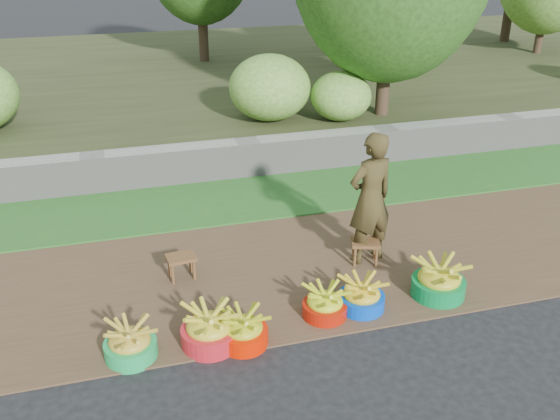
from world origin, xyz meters
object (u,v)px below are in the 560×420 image
object	(u,v)px
basin_b	(209,329)
basin_e	(361,296)
basin_f	(439,281)
basin_d	(325,304)
basin_a	(130,343)
vendor_woman	(370,199)
stool_left	(181,261)
stool_right	(365,246)
basin_c	(243,330)

from	to	relation	value
basin_b	basin_e	size ratio (longest dim) A/B	1.12
basin_e	basin_f	world-z (taller)	basin_f
basin_d	basin_e	size ratio (longest dim) A/B	0.95
basin_a	basin_e	size ratio (longest dim) A/B	1.01
vendor_woman	basin_a	bearing A→B (deg)	6.82
basin_d	stool_left	size ratio (longest dim) A/B	1.34
stool_right	vendor_woman	xyz separation A→B (m)	(0.05, 0.07, 0.54)
basin_b	basin_f	distance (m)	2.43
basin_b	stool_right	size ratio (longest dim) A/B	1.43
vendor_woman	basin_d	bearing A→B (deg)	33.78
basin_c	basin_e	bearing A→B (deg)	10.00
basin_d	stool_left	distance (m)	1.66
basin_e	stool_right	distance (m)	0.90
basin_b	vendor_woman	size ratio (longest dim) A/B	0.35
basin_a	basin_b	size ratio (longest dim) A/B	0.90
basin_d	vendor_woman	xyz separation A→B (m)	(0.82, 0.91, 0.63)
basin_e	basin_f	distance (m)	0.86
basin_f	basin_e	bearing A→B (deg)	-179.51
basin_f	stool_right	bearing A→B (deg)	120.76
basin_e	stool_left	xyz separation A→B (m)	(-1.66, 1.05, 0.08)
basin_c	basin_d	size ratio (longest dim) A/B	1.04
basin_c	stool_right	world-z (taller)	basin_c
basin_a	basin_f	distance (m)	3.14
basin_b	basin_f	bearing A→B (deg)	3.86
vendor_woman	basin_c	bearing A→B (deg)	19.22
basin_c	stool_right	distance (m)	1.94
basin_d	basin_c	bearing A→B (deg)	-167.12
basin_e	stool_left	bearing A→B (deg)	147.65
basin_c	basin_a	bearing A→B (deg)	175.57
basin_a	basin_c	bearing A→B (deg)	-4.43
basin_b	basin_c	distance (m)	0.31
stool_right	basin_a	bearing A→B (deg)	-160.09
basin_f	stool_left	distance (m)	2.72
basin_e	basin_d	bearing A→B (deg)	-176.47
basin_e	basin_a	bearing A→B (deg)	-176.39
stool_left	basin_e	bearing A→B (deg)	-32.35
basin_e	stool_left	distance (m)	1.96
basin_a	basin_c	world-z (taller)	basin_a
stool_left	stool_right	xyz separation A→B (m)	(2.03, -0.23, 0.00)
basin_e	basin_b	bearing A→B (deg)	-174.29
basin_a	vendor_woman	distance (m)	2.96
basin_f	vendor_woman	bearing A→B (deg)	116.09
basin_f	stool_right	size ratio (longest dim) A/B	1.50
vendor_woman	basin_b	bearing A→B (deg)	13.57
stool_left	vendor_woman	bearing A→B (deg)	-4.53
basin_d	stool_left	xyz separation A→B (m)	(-1.26, 1.07, 0.09)
basin_e	vendor_woman	size ratio (longest dim) A/B	0.31
basin_c	vendor_woman	size ratio (longest dim) A/B	0.30
basin_f	stool_left	world-z (taller)	basin_f
basin_c	vendor_woman	world-z (taller)	vendor_woman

